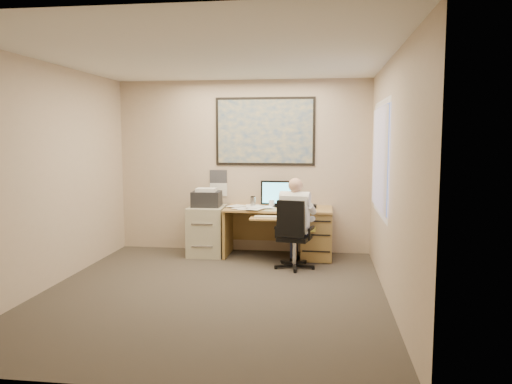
# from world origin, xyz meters

# --- Properties ---
(room_shell) EXTENTS (4.00, 4.50, 2.70)m
(room_shell) POSITION_xyz_m (0.00, 0.00, 1.35)
(room_shell) COLOR #37322B
(room_shell) RESTS_ON ground
(desk) EXTENTS (1.60, 0.97, 1.14)m
(desk) POSITION_xyz_m (0.93, 1.90, 0.45)
(desk) COLOR #AE864A
(desk) RESTS_ON ground
(world_map) EXTENTS (1.56, 0.03, 1.06)m
(world_map) POSITION_xyz_m (0.36, 2.23, 1.90)
(world_map) COLOR #1E4C93
(world_map) RESTS_ON room_shell
(wall_calendar) EXTENTS (0.28, 0.01, 0.42)m
(wall_calendar) POSITION_xyz_m (-0.39, 2.24, 1.08)
(wall_calendar) COLOR white
(wall_calendar) RESTS_ON room_shell
(window_blinds) EXTENTS (0.06, 1.40, 1.30)m
(window_blinds) POSITION_xyz_m (1.97, 0.80, 1.55)
(window_blinds) COLOR beige
(window_blinds) RESTS_ON room_shell
(filing_cabinet) EXTENTS (0.56, 0.66, 1.04)m
(filing_cabinet) POSITION_xyz_m (-0.50, 1.88, 0.44)
(filing_cabinet) COLOR #B5AF91
(filing_cabinet) RESTS_ON ground
(office_chair) EXTENTS (0.69, 0.69, 0.97)m
(office_chair) POSITION_xyz_m (0.89, 1.22, 0.28)
(office_chair) COLOR black
(office_chair) RESTS_ON ground
(person) EXTENTS (0.66, 0.84, 1.25)m
(person) POSITION_xyz_m (0.88, 1.29, 0.63)
(person) COLOR white
(person) RESTS_ON office_chair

